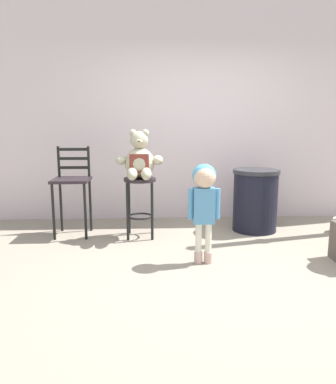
% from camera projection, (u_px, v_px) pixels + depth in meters
% --- Properties ---
extents(ground_plane, '(24.00, 24.00, 0.00)m').
position_uv_depth(ground_plane, '(225.00, 269.00, 3.45)').
color(ground_plane, gray).
extents(building_wall, '(6.71, 0.30, 3.53)m').
position_uv_depth(building_wall, '(199.00, 96.00, 5.24)').
color(building_wall, silver).
rests_on(building_wall, ground_plane).
extents(bar_stool_with_teddy, '(0.38, 0.38, 0.73)m').
position_uv_depth(bar_stool_with_teddy, '(140.00, 195.00, 4.39)').
color(bar_stool_with_teddy, '#292025').
rests_on(bar_stool_with_teddy, ground_plane).
extents(teddy_bear, '(0.56, 0.50, 0.57)m').
position_uv_depth(teddy_bear, '(139.00, 161.00, 4.29)').
color(teddy_bear, '#B4AD91').
rests_on(teddy_bear, bar_stool_with_teddy).
extents(child_walking, '(0.31, 0.25, 0.98)m').
position_uv_depth(child_walking, '(204.00, 192.00, 3.49)').
color(child_walking, '#C7A396').
rests_on(child_walking, ground_plane).
extents(trash_bin, '(0.59, 0.59, 0.80)m').
position_uv_depth(trash_bin, '(255.00, 200.00, 4.68)').
color(trash_bin, black).
rests_on(trash_bin, ground_plane).
extents(bar_chair_empty, '(0.44, 0.44, 1.09)m').
position_uv_depth(bar_chair_empty, '(72.00, 184.00, 4.46)').
color(bar_chair_empty, '#292025').
rests_on(bar_chair_empty, ground_plane).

